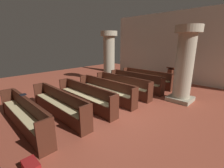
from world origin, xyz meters
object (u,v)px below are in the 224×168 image
at_px(pew_row_3, 106,89).
at_px(lectern, 170,77).
at_px(pew_row_1, 135,81).
at_px(pew_row_5, 59,103).
at_px(pew_row_6, 24,114).
at_px(pillar_far_side, 109,56).
at_px(pew_row_4, 85,96).
at_px(pew_row_0, 146,77).
at_px(pillar_aisle_side, 185,63).
at_px(hymn_book, 23,95).
at_px(kneeler_box_red, 31,167).
at_px(pew_row_2, 122,85).

bearing_deg(pew_row_3, lectern, 79.60).
bearing_deg(pew_row_1, lectern, 70.68).
xyz_separation_m(pew_row_5, pew_row_6, (0.00, -1.15, 0.00)).
bearing_deg(pew_row_3, pillar_far_side, 132.79).
xyz_separation_m(pew_row_4, pillar_far_side, (-2.48, 3.82, 1.21)).
distance_m(pew_row_0, pew_row_6, 6.87).
bearing_deg(pew_row_0, pew_row_4, -90.00).
distance_m(pew_row_6, pillar_aisle_side, 6.39).
xyz_separation_m(pew_row_0, pew_row_1, (0.00, -1.15, 0.00)).
relative_size(pew_row_1, pew_row_5, 1.00).
bearing_deg(hymn_book, pew_row_6, -20.58).
relative_size(pillar_far_side, hymn_book, 17.83).
bearing_deg(pew_row_5, pew_row_4, 90.00).
bearing_deg(pillar_far_side, pew_row_0, 17.09).
bearing_deg(pew_row_3, kneeler_box_red, -64.17).
bearing_deg(pew_row_1, pew_row_6, -90.00).
xyz_separation_m(pew_row_5, hymn_book, (-0.51, -0.95, 0.44)).
distance_m(pew_row_1, pew_row_6, 5.73).
xyz_separation_m(pew_row_2, pew_row_6, (0.00, -4.58, 0.00)).
xyz_separation_m(pew_row_1, pew_row_4, (0.00, -3.44, 0.00)).
height_order(pew_row_5, pillar_aisle_side, pillar_aisle_side).
bearing_deg(pew_row_2, pillar_aisle_side, 24.62).
xyz_separation_m(pew_row_5, lectern, (0.88, 7.10, -0.04)).
relative_size(pew_row_1, pew_row_3, 1.00).
xyz_separation_m(pew_row_3, pillar_aisle_side, (2.53, 2.30, 1.21)).
bearing_deg(pew_row_4, pew_row_6, -90.00).
distance_m(pillar_far_side, hymn_book, 6.28).
xyz_separation_m(pew_row_6, hymn_book, (-0.51, 0.19, 0.44)).
bearing_deg(pillar_far_side, pew_row_2, -31.70).
xyz_separation_m(pew_row_6, lectern, (0.88, 8.24, -0.04)).
bearing_deg(pew_row_2, kneeler_box_red, -69.47).
xyz_separation_m(pew_row_2, pew_row_5, (0.00, -3.44, 0.00)).
distance_m(pew_row_5, pew_row_6, 1.15).
distance_m(pew_row_3, pillar_far_side, 3.84).
bearing_deg(pillar_aisle_side, pew_row_0, 155.83).
bearing_deg(pew_row_5, lectern, 82.92).
xyz_separation_m(pew_row_5, kneeler_box_red, (1.90, -1.63, -0.38)).
bearing_deg(pew_row_3, pew_row_4, -90.00).
bearing_deg(pew_row_6, pillar_aisle_side, 66.24).
height_order(pew_row_1, pew_row_2, same).
xyz_separation_m(pew_row_3, kneeler_box_red, (1.90, -3.92, -0.38)).
bearing_deg(kneeler_box_red, pew_row_1, 106.99).
distance_m(pew_row_0, pillar_far_side, 2.86).
height_order(pew_row_2, hymn_book, hymn_book).
bearing_deg(pew_row_0, pew_row_5, -90.00).
height_order(pew_row_1, pillar_far_side, pillar_far_side).
xyz_separation_m(pew_row_0, pew_row_4, (0.00, -4.58, 0.00)).
xyz_separation_m(pew_row_3, pew_row_4, (0.00, -1.15, 0.00)).
bearing_deg(pew_row_3, pew_row_6, -90.00).
height_order(pillar_aisle_side, pillar_far_side, same).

